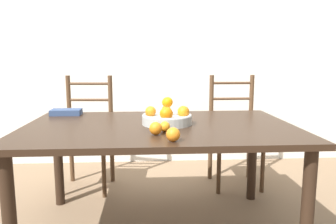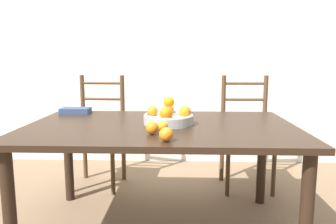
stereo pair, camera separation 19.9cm
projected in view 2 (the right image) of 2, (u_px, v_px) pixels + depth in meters
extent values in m
cube|color=silver|center=(169.00, 44.00, 3.51)|extent=(8.00, 0.06, 2.60)
cube|color=black|center=(160.00, 127.00, 2.09)|extent=(1.70, 1.08, 0.03)
cylinder|color=black|center=(9.00, 211.00, 1.72)|extent=(0.07, 0.07, 0.69)
cylinder|color=black|center=(306.00, 217.00, 1.66)|extent=(0.07, 0.07, 0.69)
cylinder|color=black|center=(68.00, 159.00, 2.63)|extent=(0.07, 0.07, 0.69)
cylinder|color=black|center=(262.00, 161.00, 2.57)|extent=(0.07, 0.07, 0.69)
cylinder|color=#B2B7B2|center=(169.00, 120.00, 2.09)|extent=(0.32, 0.32, 0.05)
torus|color=#B2B7B2|center=(169.00, 116.00, 2.09)|extent=(0.32, 0.32, 0.02)
sphere|color=orange|center=(185.00, 112.00, 2.09)|extent=(0.08, 0.08, 0.08)
sphere|color=orange|center=(169.00, 110.00, 2.19)|extent=(0.06, 0.06, 0.06)
sphere|color=orange|center=(152.00, 111.00, 2.10)|extent=(0.07, 0.07, 0.07)
sphere|color=orange|center=(166.00, 114.00, 1.98)|extent=(0.08, 0.08, 0.08)
sphere|color=orange|center=(169.00, 102.00, 2.07)|extent=(0.07, 0.07, 0.07)
sphere|color=orange|center=(169.00, 102.00, 2.08)|extent=(0.06, 0.06, 0.06)
sphere|color=orange|center=(152.00, 128.00, 1.81)|extent=(0.07, 0.07, 0.07)
sphere|color=orange|center=(163.00, 127.00, 1.88)|extent=(0.06, 0.06, 0.06)
sphere|color=orange|center=(166.00, 134.00, 1.65)|extent=(0.07, 0.07, 0.07)
cylinder|color=#513823|center=(69.00, 166.00, 2.78)|extent=(0.04, 0.04, 0.47)
cylinder|color=#513823|center=(113.00, 168.00, 2.74)|extent=(0.04, 0.04, 0.47)
cylinder|color=#513823|center=(84.00, 128.00, 3.09)|extent=(0.04, 0.04, 0.99)
cylinder|color=#513823|center=(123.00, 129.00, 3.05)|extent=(0.04, 0.04, 0.99)
cube|color=#513823|center=(97.00, 133.00, 2.90)|extent=(0.45, 0.43, 0.04)
cylinder|color=#513823|center=(103.00, 115.00, 3.05)|extent=(0.38, 0.06, 0.02)
cylinder|color=#513823|center=(102.00, 99.00, 3.03)|extent=(0.38, 0.06, 0.02)
cylinder|color=#513823|center=(102.00, 83.00, 3.00)|extent=(0.38, 0.06, 0.02)
cylinder|color=#513823|center=(228.00, 169.00, 2.72)|extent=(0.04, 0.04, 0.47)
cylinder|color=#513823|center=(274.00, 169.00, 2.71)|extent=(0.04, 0.04, 0.47)
cylinder|color=#513823|center=(223.00, 129.00, 3.03)|extent=(0.04, 0.04, 0.99)
cylinder|color=#513823|center=(264.00, 129.00, 3.02)|extent=(0.04, 0.04, 0.99)
cube|color=#513823|center=(247.00, 135.00, 2.85)|extent=(0.42, 0.41, 0.04)
cylinder|color=#513823|center=(244.00, 115.00, 3.00)|extent=(0.38, 0.03, 0.02)
cylinder|color=#513823|center=(244.00, 100.00, 2.98)|extent=(0.38, 0.03, 0.02)
cylinder|color=#513823|center=(245.00, 84.00, 2.96)|extent=(0.38, 0.03, 0.02)
cube|color=#334770|center=(76.00, 111.00, 2.52)|extent=(0.22, 0.13, 0.04)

